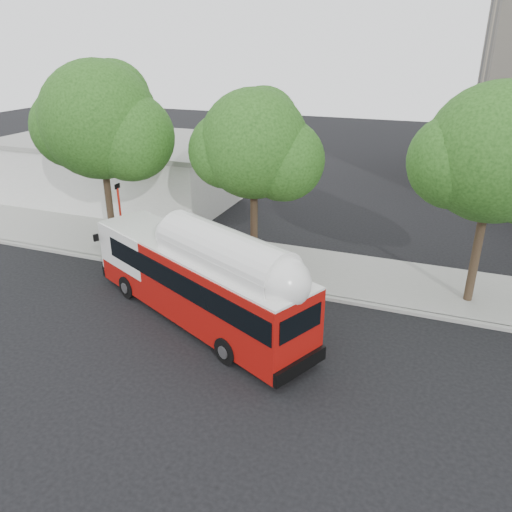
# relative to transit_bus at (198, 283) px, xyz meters

# --- Properties ---
(ground) EXTENTS (120.00, 120.00, 0.00)m
(ground) POSITION_rel_transit_bus_xyz_m (1.21, -0.34, -1.64)
(ground) COLOR black
(ground) RESTS_ON ground
(sidewalk) EXTENTS (60.00, 5.00, 0.15)m
(sidewalk) POSITION_rel_transit_bus_xyz_m (1.21, 6.16, -1.57)
(sidewalk) COLOR gray
(sidewalk) RESTS_ON ground
(curb_strip) EXTENTS (60.00, 0.30, 0.15)m
(curb_strip) POSITION_rel_transit_bus_xyz_m (1.21, 3.56, -1.57)
(curb_strip) COLOR gray
(curb_strip) RESTS_ON ground
(red_curb_segment) EXTENTS (10.00, 0.32, 0.16)m
(red_curb_segment) POSITION_rel_transit_bus_xyz_m (-1.79, 3.56, -1.56)
(red_curb_segment) COLOR maroon
(red_curb_segment) RESTS_ON ground
(street_tree_left) EXTENTS (6.67, 5.80, 9.74)m
(street_tree_left) POSITION_rel_transit_bus_xyz_m (-7.32, 5.22, 4.96)
(street_tree_left) COLOR #2D2116
(street_tree_left) RESTS_ON ground
(street_tree_mid) EXTENTS (5.75, 5.00, 8.62)m
(street_tree_mid) POSITION_rel_transit_bus_xyz_m (0.61, 5.72, 4.26)
(street_tree_mid) COLOR #2D2116
(street_tree_mid) RESTS_ON ground
(street_tree_right) EXTENTS (6.21, 5.40, 9.18)m
(street_tree_right) POSITION_rel_transit_bus_xyz_m (10.65, 5.52, 4.61)
(street_tree_right) COLOR #2D2116
(street_tree_right) RESTS_ON ground
(low_commercial_bldg) EXTENTS (16.20, 10.20, 4.25)m
(low_commercial_bldg) POSITION_rel_transit_bus_xyz_m (-12.79, 13.66, 0.51)
(low_commercial_bldg) COLOR silver
(low_commercial_bldg) RESTS_ON ground
(transit_bus) EXTENTS (11.61, 7.01, 3.52)m
(transit_bus) POSITION_rel_transit_bus_xyz_m (0.00, 0.00, 0.00)
(transit_bus) COLOR #9E0F0A
(transit_bus) RESTS_ON ground
(signal_pole) EXTENTS (0.11, 0.38, 4.05)m
(signal_pole) POSITION_rel_transit_bus_xyz_m (-6.31, 4.01, 0.43)
(signal_pole) COLOR red
(signal_pole) RESTS_ON ground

